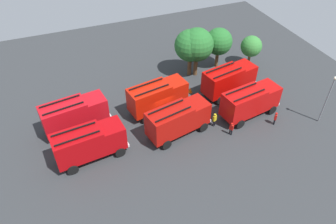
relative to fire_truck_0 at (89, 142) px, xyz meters
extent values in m
plane|color=#2D3033|center=(9.30, 2.25, -2.15)|extent=(56.04, 56.04, 0.00)
cube|color=#A9070B|center=(2.44, 0.26, -0.05)|extent=(2.45, 2.72, 2.60)
cube|color=#8C9EAD|center=(3.48, 0.37, 0.26)|extent=(0.30, 2.12, 1.46)
cube|color=#A9070B|center=(-1.05, -0.11, 0.10)|extent=(5.04, 2.99, 2.90)
cube|color=black|center=(-1.12, 0.57, 1.67)|extent=(4.31, 0.57, 0.12)
cube|color=black|center=(-0.97, -0.79, 1.67)|extent=(4.31, 0.57, 0.12)
cube|color=silver|center=(3.63, 0.38, -1.20)|extent=(0.45, 2.38, 0.28)
cylinder|color=black|center=(2.51, 1.47, -1.60)|extent=(1.13, 0.46, 1.10)
cylinder|color=black|center=(2.76, -0.92, -1.60)|extent=(1.13, 0.46, 1.10)
cylinder|color=black|center=(-2.36, 0.96, -1.60)|extent=(1.13, 0.46, 1.10)
cylinder|color=black|center=(-2.11, -1.43, -1.60)|extent=(1.13, 0.46, 1.10)
cube|color=#A80E09|center=(11.93, 0.46, -0.05)|extent=(2.66, 2.89, 2.60)
cube|color=#8C9EAD|center=(12.96, 0.67, 0.26)|extent=(0.51, 2.10, 1.46)
cube|color=#A80E09|center=(8.50, -0.25, 0.10)|extent=(5.21, 3.42, 2.90)
cube|color=black|center=(8.36, 0.42, 1.67)|extent=(4.25, 0.99, 0.12)
cube|color=black|center=(8.64, -0.92, 1.67)|extent=(4.25, 0.99, 0.12)
cube|color=silver|center=(13.10, 0.70, -1.20)|extent=(0.68, 2.37, 0.28)
cylinder|color=black|center=(11.88, 1.67, -1.60)|extent=(1.15, 0.57, 1.10)
cylinder|color=black|center=(12.37, -0.68, -1.60)|extent=(1.15, 0.57, 1.10)
cylinder|color=black|center=(7.08, 0.68, -1.60)|extent=(1.15, 0.57, 1.10)
cylinder|color=black|center=(7.57, -1.67, -1.60)|extent=(1.15, 0.57, 1.10)
cube|color=#B60B0A|center=(20.89, 0.14, -0.05)|extent=(2.55, 2.80, 2.60)
cube|color=#8C9EAD|center=(21.93, 0.29, 0.26)|extent=(0.40, 2.11, 1.46)
cube|color=#B60B0A|center=(17.43, -0.38, 0.10)|extent=(5.12, 3.19, 2.90)
cube|color=black|center=(17.33, 0.30, 1.67)|extent=(4.29, 0.76, 0.12)
cube|color=black|center=(17.53, -1.06, 1.67)|extent=(4.29, 0.76, 0.12)
cube|color=silver|center=(22.08, 0.32, -1.20)|extent=(0.55, 2.38, 0.28)
cylinder|color=black|center=(20.91, 1.35, -1.60)|extent=(1.14, 0.51, 1.10)
cylinder|color=black|center=(21.27, -1.02, -1.60)|extent=(1.14, 0.51, 1.10)
cylinder|color=black|center=(16.07, 0.62, -1.60)|extent=(1.14, 0.51, 1.10)
cylinder|color=black|center=(16.42, -1.75, -1.60)|extent=(1.14, 0.51, 1.10)
cube|color=red|center=(1.78, 5.33, -0.05)|extent=(2.55, 2.80, 2.60)
cube|color=#8C9EAD|center=(2.82, 5.48, 0.26)|extent=(0.39, 2.11, 1.46)
cube|color=red|center=(-1.68, 4.81, 0.10)|extent=(5.12, 3.18, 2.90)
cube|color=black|center=(-1.78, 5.49, 1.67)|extent=(4.29, 0.76, 0.12)
cube|color=black|center=(-1.58, 4.13, 1.67)|extent=(4.29, 0.76, 0.12)
cube|color=silver|center=(2.97, 5.50, -1.20)|extent=(0.55, 2.38, 0.28)
cylinder|color=black|center=(1.80, 6.54, -1.60)|extent=(1.14, 0.51, 1.10)
cylinder|color=black|center=(2.15, 4.17, -1.60)|extent=(1.14, 0.51, 1.10)
cylinder|color=black|center=(-3.05, 5.82, -1.60)|extent=(1.14, 0.51, 1.10)
cylinder|color=black|center=(-2.69, 3.44, -1.60)|extent=(1.14, 0.51, 1.10)
cube|color=#BC1507|center=(11.31, 5.01, -0.05)|extent=(2.61, 2.85, 2.60)
cube|color=#8C9EAD|center=(12.34, 5.19, 0.26)|extent=(0.46, 2.11, 1.46)
cube|color=#BC1507|center=(7.87, 4.38, 0.10)|extent=(5.17, 3.31, 2.90)
cube|color=black|center=(7.74, 5.06, 1.67)|extent=(4.27, 0.88, 0.12)
cube|color=black|center=(7.99, 3.71, 1.67)|extent=(4.27, 0.88, 0.12)
cube|color=silver|center=(12.49, 5.22, -1.20)|extent=(0.62, 2.37, 0.28)
cylinder|color=black|center=(11.29, 6.22, -1.60)|extent=(1.14, 0.54, 1.10)
cylinder|color=black|center=(11.72, 3.86, -1.60)|extent=(1.14, 0.54, 1.10)
cylinder|color=black|center=(6.47, 5.35, -1.60)|extent=(1.14, 0.54, 1.10)
cylinder|color=black|center=(6.90, 2.99, -1.60)|extent=(1.14, 0.54, 1.10)
cube|color=#B50805|center=(20.83, 4.99, -0.05)|extent=(2.64, 2.87, 2.60)
cube|color=#8C9EAD|center=(21.86, 5.19, 0.26)|extent=(0.48, 2.10, 1.46)
cube|color=#B50805|center=(17.39, 4.32, 0.10)|extent=(5.19, 3.37, 2.90)
cube|color=black|center=(17.26, 5.00, 1.67)|extent=(4.26, 0.94, 0.12)
cube|color=black|center=(17.52, 3.65, 1.67)|extent=(4.26, 0.94, 0.12)
cube|color=silver|center=(22.00, 5.22, -1.20)|extent=(0.65, 2.37, 0.28)
cylinder|color=black|center=(20.79, 6.20, -1.60)|extent=(1.15, 0.55, 1.10)
cylinder|color=black|center=(21.25, 3.85, -1.60)|extent=(1.15, 0.55, 1.10)
cylinder|color=black|center=(15.98, 5.27, -1.60)|extent=(1.15, 0.55, 1.10)
cylinder|color=black|center=(16.44, 2.92, -1.60)|extent=(1.15, 0.55, 1.10)
cylinder|color=black|center=(20.38, -2.77, -1.78)|extent=(0.16, 0.16, 0.75)
cylinder|color=black|center=(20.51, -2.60, -1.78)|extent=(0.16, 0.16, 0.75)
cube|color=#B7140F|center=(20.44, -2.69, -1.08)|extent=(0.45, 0.48, 0.65)
sphere|color=brown|center=(20.44, -2.69, -0.65)|extent=(0.21, 0.21, 0.21)
cylinder|color=#B7140F|center=(20.44, -2.69, -0.57)|extent=(0.26, 0.26, 0.06)
cylinder|color=black|center=(14.98, -2.43, -1.78)|extent=(0.16, 0.16, 0.75)
cylinder|color=black|center=(14.87, -2.26, -1.78)|extent=(0.16, 0.16, 0.75)
cube|color=#B7140F|center=(14.93, -2.35, -1.08)|extent=(0.43, 0.48, 0.65)
sphere|color=#9E704C|center=(14.93, -2.35, -0.65)|extent=(0.21, 0.21, 0.21)
cylinder|color=#B7140F|center=(14.93, -2.35, -0.56)|extent=(0.26, 0.26, 0.06)
cylinder|color=black|center=(13.99, -0.37, -1.76)|extent=(0.16, 0.16, 0.79)
cylinder|color=black|center=(13.79, -0.44, -1.76)|extent=(0.16, 0.16, 0.79)
cube|color=gold|center=(13.89, -0.41, -1.02)|extent=(0.48, 0.36, 0.69)
sphere|color=#9E704C|center=(13.89, -0.41, -0.56)|extent=(0.22, 0.22, 0.22)
cylinder|color=gold|center=(13.89, -0.41, -0.47)|extent=(0.28, 0.28, 0.07)
cylinder|color=brown|center=(15.67, 10.31, -0.83)|extent=(0.53, 0.53, 2.65)
sphere|color=#236628|center=(15.67, 10.31, 2.30)|extent=(4.24, 4.24, 4.24)
cylinder|color=brown|center=(16.41, 9.94, -0.78)|extent=(0.55, 0.55, 2.75)
sphere|color=#236628|center=(16.41, 9.94, 2.46)|extent=(4.39, 4.39, 4.39)
cylinder|color=brown|center=(20.16, 10.77, -0.99)|extent=(0.47, 0.47, 2.33)
sphere|color=#236628|center=(20.16, 10.77, 1.76)|extent=(3.73, 3.73, 3.73)
cylinder|color=brown|center=(24.54, 9.25, -1.24)|extent=(0.37, 0.37, 1.83)
sphere|color=#337A33|center=(24.54, 9.25, 0.93)|extent=(2.93, 2.93, 2.93)
cone|color=#F2600C|center=(19.88, 6.32, -1.84)|extent=(0.44, 0.44, 0.63)
cone|color=#F2600C|center=(14.03, 6.40, -1.79)|extent=(0.50, 0.50, 0.72)
cylinder|color=slate|center=(25.54, -4.18, 0.76)|extent=(0.16, 0.16, 5.82)
sphere|color=#F2EFCC|center=(25.54, -4.18, 3.85)|extent=(0.36, 0.36, 0.36)
camera|label=1|loc=(-0.99, -23.60, 22.86)|focal=34.45mm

